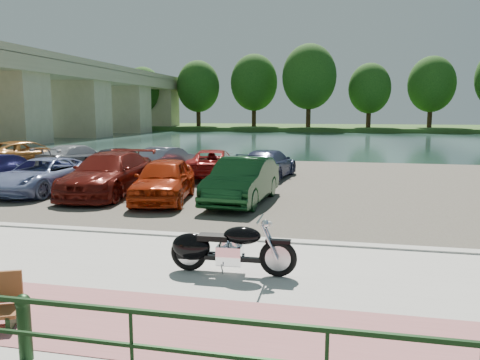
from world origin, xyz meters
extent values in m
plane|color=#595447|center=(0.00, 0.00, 0.00)|extent=(200.00, 200.00, 0.00)
cube|color=#B0ADA6|center=(0.00, -1.00, 0.05)|extent=(60.00, 6.00, 0.10)
cube|color=#995658|center=(0.00, -2.50, 0.10)|extent=(60.00, 2.00, 0.01)
cube|color=#B0ADA6|center=(0.00, 2.00, 0.07)|extent=(60.00, 0.30, 0.14)
cube|color=#423E35|center=(0.00, 11.00, 0.02)|extent=(60.00, 18.00, 0.04)
cube|color=#1A302D|center=(0.00, 40.00, 0.00)|extent=(120.00, 40.00, 0.00)
cube|color=#274819|center=(0.00, 72.00, 0.30)|extent=(120.00, 24.00, 0.60)
cube|color=tan|center=(-28.00, 40.00, 7.20)|extent=(7.00, 56.00, 1.40)
cube|color=tan|center=(-28.00, 40.00, 8.20)|extent=(7.00, 56.00, 0.70)
cube|color=tan|center=(-28.00, 30.00, 3.60)|extent=(6.00, 4.00, 7.20)
cube|color=tan|center=(-28.00, 42.00, 3.60)|extent=(6.00, 4.00, 7.20)
cube|color=tan|center=(-28.00, 54.00, 3.60)|extent=(6.00, 4.00, 7.20)
cube|color=tan|center=(-28.00, 66.00, 3.60)|extent=(6.00, 4.00, 7.20)
cylinder|color=black|center=(0.00, -4.00, 0.55)|extent=(0.04, 0.04, 0.90)
cube|color=black|center=(0.00, -4.00, 0.98)|extent=(24.00, 0.05, 0.05)
cube|color=black|center=(0.00, -4.00, 0.60)|extent=(24.00, 0.04, 0.04)
cylinder|color=black|center=(-1.50, -3.70, 0.45)|extent=(0.16, 0.16, 0.70)
sphere|color=black|center=(-1.50, -3.70, 0.82)|extent=(0.18, 0.18, 0.18)
cylinder|color=#322112|center=(-30.00, 64.60, 2.85)|extent=(0.70, 0.70, 4.50)
ellipsoid|color=#15380F|center=(-30.00, 64.60, 6.45)|extent=(6.30, 6.30, 7.56)
cylinder|color=#322112|center=(-21.00, 66.00, 3.08)|extent=(0.70, 0.70, 4.95)
ellipsoid|color=#15380F|center=(-21.00, 66.00, 7.04)|extent=(6.93, 6.93, 8.32)
cylinder|color=#322112|center=(-12.00, 67.40, 3.30)|extent=(0.70, 0.70, 5.40)
ellipsoid|color=#15380F|center=(-12.00, 67.40, 7.62)|extent=(7.56, 7.56, 9.07)
cylinder|color=#322112|center=(-3.00, 64.60, 3.52)|extent=(0.70, 0.70, 5.85)
ellipsoid|color=#15380F|center=(-3.00, 64.60, 8.21)|extent=(8.19, 8.19, 9.83)
cylinder|color=#322112|center=(6.00, 66.00, 2.85)|extent=(0.70, 0.70, 4.50)
ellipsoid|color=#15380F|center=(6.00, 66.00, 6.45)|extent=(6.30, 6.30, 7.56)
cylinder|color=#322112|center=(15.00, 67.40, 3.08)|extent=(0.70, 0.70, 4.95)
ellipsoid|color=#15380F|center=(15.00, 67.40, 7.04)|extent=(6.93, 6.93, 8.32)
torus|color=black|center=(1.04, -0.28, 0.44)|extent=(0.68, 0.13, 0.68)
torus|color=black|center=(-0.61, -0.31, 0.44)|extent=(0.68, 0.13, 0.68)
cylinder|color=#B2B2B7|center=(1.04, -0.28, 0.44)|extent=(0.46, 0.07, 0.46)
cylinder|color=#B2B2B7|center=(-0.61, -0.31, 0.44)|extent=(0.46, 0.07, 0.46)
cylinder|color=silver|center=(0.90, -0.38, 0.74)|extent=(0.33, 0.06, 0.63)
cylinder|color=silver|center=(0.90, -0.18, 0.74)|extent=(0.33, 0.06, 0.63)
cylinder|color=silver|center=(0.71, -0.29, 1.13)|extent=(0.05, 0.75, 0.04)
sphere|color=silver|center=(0.81, -0.28, 1.05)|extent=(0.16, 0.16, 0.16)
sphere|color=silver|center=(0.88, -0.28, 1.05)|extent=(0.11, 0.11, 0.11)
cube|color=black|center=(1.04, -0.28, 0.75)|extent=(0.45, 0.15, 0.06)
cube|color=black|center=(0.21, -0.29, 0.38)|extent=(1.20, 0.12, 0.08)
cube|color=silver|center=(0.16, -0.30, 0.45)|extent=(0.46, 0.33, 0.34)
cylinder|color=silver|center=(0.26, -0.29, 0.65)|extent=(0.25, 0.18, 0.27)
cylinder|color=silver|center=(0.06, -0.30, 0.65)|extent=(0.25, 0.18, 0.27)
ellipsoid|color=black|center=(0.39, -0.29, 0.82)|extent=(0.69, 0.37, 0.32)
cube|color=black|center=(-0.14, -0.30, 0.76)|extent=(0.55, 0.29, 0.10)
ellipsoid|color=black|center=(-0.56, -0.31, 0.56)|extent=(0.73, 0.35, 0.50)
cube|color=black|center=(-0.61, -0.31, 0.49)|extent=(0.40, 0.19, 0.30)
cylinder|color=silver|center=(-0.14, -0.14, 0.32)|extent=(1.10, 0.11, 0.09)
cylinder|color=silver|center=(-0.14, -0.14, 0.40)|extent=(1.10, 0.11, 0.09)
cylinder|color=#B2B2B7|center=(0.07, -0.48, 0.23)|extent=(0.03, 0.14, 0.22)
cube|color=black|center=(-2.25, -2.98, 0.21)|extent=(0.23, 0.44, 0.22)
imported|color=#7C87B4|center=(-8.64, 6.90, 0.67)|extent=(2.33, 4.65, 1.26)
imported|color=#5E130D|center=(-6.04, 6.98, 0.79)|extent=(2.41, 5.30, 1.50)
imported|color=#AA2A0B|center=(-3.68, 6.30, 0.76)|extent=(2.39, 4.44, 1.43)
imported|color=black|center=(-1.06, 6.56, 0.78)|extent=(1.85, 4.56, 1.47)
imported|color=#A46426|center=(-13.62, 12.65, 0.79)|extent=(4.12, 5.92, 1.50)
imported|color=gray|center=(-10.91, 12.93, 0.70)|extent=(2.50, 4.80, 1.33)
imported|color=black|center=(-8.36, 12.66, 0.70)|extent=(2.46, 4.13, 1.32)
imported|color=slate|center=(-6.06, 12.87, 0.69)|extent=(2.05, 4.11, 1.29)
imported|color=maroon|center=(-3.58, 12.04, 0.68)|extent=(2.91, 4.92, 1.28)
imported|color=navy|center=(-1.12, 12.46, 0.68)|extent=(2.34, 4.63, 1.29)
camera|label=1|loc=(2.07, -8.22, 3.01)|focal=35.00mm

